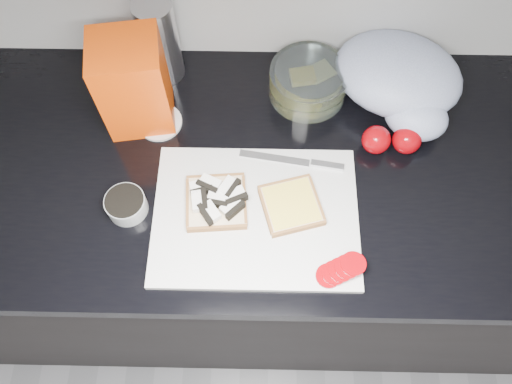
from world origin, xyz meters
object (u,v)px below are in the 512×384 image
at_px(bread_bag, 133,84).
at_px(steel_canister, 160,41).
at_px(cutting_board, 256,216).
at_px(glass_bowl, 308,82).

distance_m(bread_bag, steel_canister, 0.13).
distance_m(cutting_board, steel_canister, 0.43).
bearing_deg(glass_bowl, steel_canister, 170.83).
height_order(cutting_board, steel_canister, steel_canister).
relative_size(cutting_board, steel_canister, 2.03).
relative_size(cutting_board, bread_bag, 1.89).
bearing_deg(steel_canister, glass_bowl, -9.17).
xyz_separation_m(cutting_board, steel_canister, (-0.21, 0.36, 0.09)).
bearing_deg(cutting_board, glass_bowl, 70.56).
relative_size(glass_bowl, bread_bag, 0.81).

